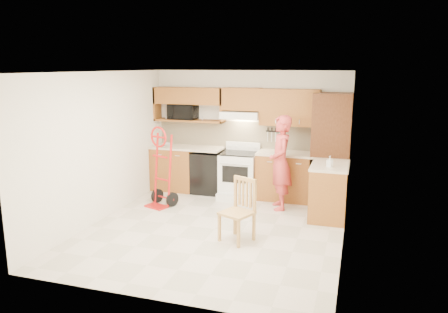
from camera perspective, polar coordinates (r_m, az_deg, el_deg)
The scene contains 28 objects.
floor at distance 7.10m, azimuth -1.22°, elevation -9.61°, with size 4.00×4.50×0.02m, color beige.
ceiling at distance 6.60m, azimuth -1.32°, elevation 11.18°, with size 4.00×4.50×0.02m, color white.
wall_back at distance 8.88m, azimuth 3.40°, elevation 3.19°, with size 4.00×0.02×2.50m, color white.
wall_front at distance 4.72m, azimuth -10.09°, elevation -4.84°, with size 4.00×0.02×2.50m, color white.
wall_left at distance 7.61m, azimuth -15.77°, elevation 1.30°, with size 0.02×4.50×2.50m, color white.
wall_right at distance 6.40m, azimuth 16.05°, elevation -0.68°, with size 0.02×4.50×2.50m, color white.
backsplash at distance 8.86m, azimuth 3.35°, elevation 2.85°, with size 3.92×0.03×0.55m, color beige.
lower_cab_left at distance 9.24m, azimuth -6.51°, elevation -1.58°, with size 0.90×0.60×0.90m, color #925E1F.
dishwasher at distance 8.97m, azimuth -2.11°, elevation -2.07°, with size 0.60×0.60×0.85m, color black.
lower_cab_right at distance 8.58m, azimuth 8.22°, elevation -2.68°, with size 1.14×0.60×0.90m, color #925E1F.
countertop_left at distance 9.02m, azimuth -4.83°, elevation 1.19°, with size 1.50×0.63×0.04m, color beige.
countertop_right at distance 8.47m, azimuth 8.31°, elevation 0.40°, with size 1.14×0.63×0.04m, color beige.
cab_return_right at distance 7.72m, azimuth 13.65°, elevation -4.55°, with size 0.60×1.00×0.90m, color #925E1F.
countertop_return at distance 7.60m, azimuth 13.82°, elevation -1.15°, with size 0.63×1.00×0.04m, color beige.
pantry_tall at distance 8.36m, azimuth 13.89°, elevation 0.93°, with size 0.70×0.60×2.10m, color #572D18.
upper_cab_left at distance 9.01m, azimuth -4.63°, elevation 7.98°, with size 1.50×0.33×0.34m, color #925E1F.
upper_shelf_mw at distance 9.06m, azimuth -4.57°, elevation 4.76°, with size 1.50×0.33×0.04m, color #925E1F.
upper_cab_center at distance 8.66m, azimuth 2.39°, elevation 7.58°, with size 0.76×0.33×0.44m, color #925E1F.
upper_cab_right at distance 8.48m, azimuth 8.64°, elevation 6.41°, with size 1.14×0.33×0.70m, color #925E1F.
range_hood at distance 8.63m, azimuth 2.26°, elevation 5.49°, with size 0.76×0.46×0.14m, color white.
knife_strip at distance 8.71m, azimuth 6.82°, elevation 2.89°, with size 0.40×0.05×0.29m, color black, non-canonical shape.
microwave at distance 9.09m, azimuth -5.40°, elevation 5.91°, with size 0.58×0.39×0.32m, color black.
range at distance 8.62m, azimuth 1.90°, elevation -1.95°, with size 0.72×0.94×1.06m, color white, non-canonical shape.
person at distance 7.91m, azimuth 7.46°, elevation -0.82°, with size 0.63×0.41×1.73m, color #BD3B39.
hand_truck at distance 8.11m, azimuth -8.48°, elevation -1.87°, with size 0.53×0.49×1.36m, color red, non-canonical shape.
dining_chair at distance 6.49m, azimuth 1.70°, elevation -7.15°, with size 0.43×0.47×0.95m, color tan, non-canonical shape.
soap_bottle at distance 7.38m, azimuth 13.76°, elevation -0.64°, with size 0.08×0.09×0.19m, color white.
bowl at distance 9.19m, azimuth -7.40°, elevation 1.60°, with size 0.19×0.19×0.05m, color white.
Camera 1 is at (2.11, -6.26, 2.60)m, focal length 34.69 mm.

